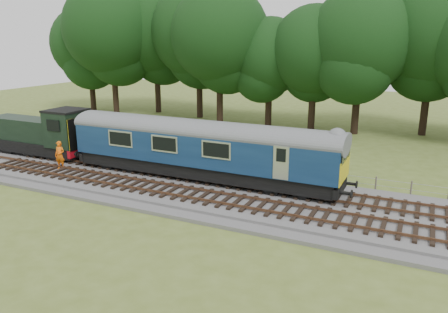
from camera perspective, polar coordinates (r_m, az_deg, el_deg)
The scene contains 9 objects.
ground at distance 26.25m, azimuth 0.27°, elevation -5.14°, with size 120.00×120.00×0.00m, color #546525.
ballast at distance 26.19m, azimuth 0.27°, elevation -4.78°, with size 70.00×7.00×0.35m, color #4C4C4F.
track_north at distance 27.32m, azimuth 1.52°, elevation -3.40°, with size 67.20×2.40×0.21m.
track_south at distance 24.76m, azimuth -1.31°, elevation -5.40°, with size 67.20×2.40×0.21m.
fence at distance 30.17m, azimuth 3.89°, elevation -2.44°, with size 64.00×0.12×1.00m, color #6B6054, non-canonical shape.
tree_line at distance 46.41m, azimuth 11.87°, elevation 3.55°, with size 70.00×8.00×18.00m, color black, non-canonical shape.
dmu_railcar at distance 27.74m, azimuth -3.06°, elevation 1.59°, with size 18.05×2.86×3.88m.
shunter_loco at distance 36.47m, azimuth -22.72°, elevation 2.71°, with size 8.92×2.60×3.38m.
worker at distance 32.10m, azimuth -20.64°, elevation 0.16°, with size 0.72×0.47×1.96m, color orange.
Camera 1 is at (10.41, -22.30, 9.14)m, focal length 35.00 mm.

